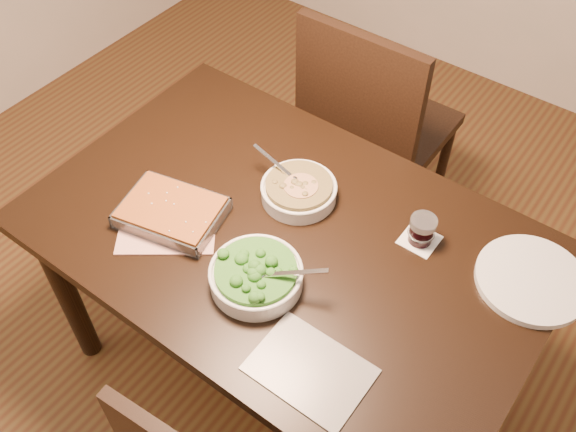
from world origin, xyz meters
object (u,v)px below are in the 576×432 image
Objects in this scene: chair_far at (371,124)px; wine_tumbler at (422,229)px; broccoli_bowl at (256,275)px; dinner_plate at (531,280)px; baking_dish at (172,212)px; table at (286,254)px; stew_bowl at (299,190)px.

wine_tumbler is at bearing 130.32° from chair_far.
dinner_plate is at bearing 36.78° from broccoli_bowl.
table is at bearing 13.99° from baking_dish.
wine_tumbler reaches higher than table.
broccoli_bowl is at bearing -143.22° from dinner_plate.
dinner_plate is (0.30, 0.05, -0.04)m from wine_tumbler.
stew_bowl is 0.32m from broccoli_bowl.
dinner_plate is (0.56, 0.42, -0.02)m from broccoli_bowl.
table is at bearing 101.32° from chair_far.
broccoli_bowl is 0.91× the size of dinner_plate.
stew_bowl is 0.64m from chair_far.
table is at bearing 102.08° from broccoli_bowl.
stew_bowl is 0.36m from wine_tumbler.
wine_tumbler is 0.30m from dinner_plate.
wine_tumbler is (0.30, 0.19, 0.14)m from table.
chair_far is at bearing 102.02° from table.
dinner_plate is at bearing 10.72° from baking_dish.
stew_bowl is 0.78× the size of baking_dish.
wine_tumbler is at bearing -170.83° from dinner_plate.
stew_bowl is at bearing 36.42° from baking_dish.
table is 0.22m from broccoli_bowl.
chair_far is (-0.75, 0.48, -0.20)m from dinner_plate.
chair_far is (-0.15, 0.72, -0.10)m from table.
dinner_plate is at bearing 9.17° from wine_tumbler.
baking_dish is at bearing -150.07° from wine_tumbler.
baking_dish is 0.68m from wine_tumbler.
broccoli_bowl is at bearing -73.80° from stew_bowl.
broccoli_bowl is at bearing 101.33° from chair_far.
stew_bowl is at bearing -169.42° from wine_tumbler.
chair_far is at bearing 102.03° from broccoli_bowl.
dinner_plate is 0.91m from chair_far.
chair_far is at bearing 68.41° from baking_dish.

